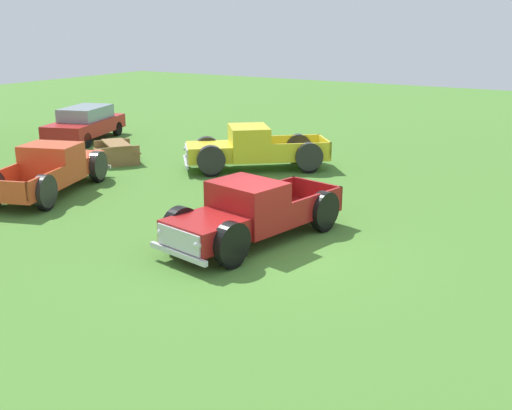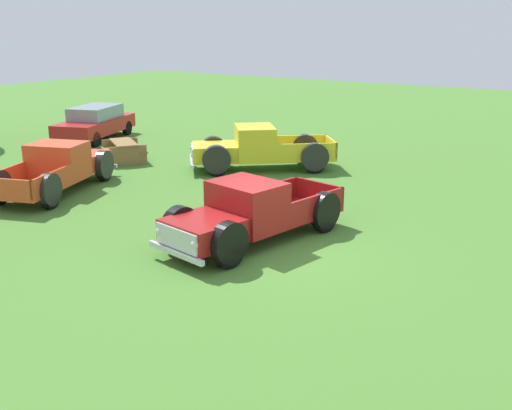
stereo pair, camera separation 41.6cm
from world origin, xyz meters
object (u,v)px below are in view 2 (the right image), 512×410
(pickup_truck_foreground, at_px, (245,215))
(pickup_truck_behind_left, at_px, (60,167))
(picnic_table, at_px, (124,149))
(sedan_distant_a, at_px, (95,122))
(pickup_truck_behind_right, at_px, (253,149))

(pickup_truck_foreground, bearing_deg, pickup_truck_behind_left, 83.47)
(pickup_truck_foreground, height_order, picnic_table, pickup_truck_foreground)
(pickup_truck_foreground, relative_size, sedan_distant_a, 1.08)
(pickup_truck_foreground, height_order, pickup_truck_behind_right, pickup_truck_behind_right)
(pickup_truck_behind_right, bearing_deg, pickup_truck_foreground, -147.66)
(picnic_table, bearing_deg, pickup_truck_foreground, -118.77)
(pickup_truck_behind_left, xyz_separation_m, picnic_table, (4.10, 1.28, -0.23))
(picnic_table, bearing_deg, pickup_truck_behind_left, -162.65)
(pickup_truck_foreground, bearing_deg, pickup_truck_behind_right, 32.34)
(pickup_truck_foreground, distance_m, pickup_truck_behind_right, 7.85)
(picnic_table, bearing_deg, pickup_truck_behind_right, -71.53)
(pickup_truck_foreground, xyz_separation_m, pickup_truck_behind_right, (6.63, 4.20, 0.03))
(pickup_truck_behind_left, distance_m, picnic_table, 4.30)
(pickup_truck_behind_left, height_order, pickup_truck_behind_right, pickup_truck_behind_right)
(pickup_truck_foreground, relative_size, pickup_truck_behind_left, 1.00)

